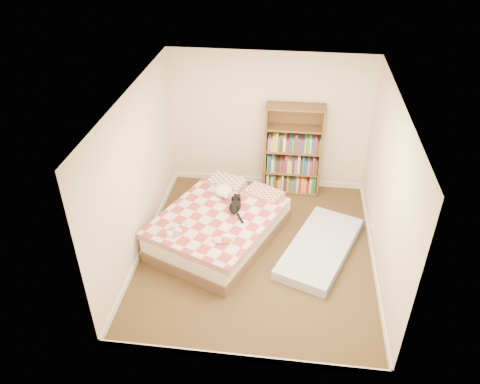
# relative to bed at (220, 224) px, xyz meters

# --- Properties ---
(room) EXTENTS (3.51, 4.01, 2.51)m
(room) POSITION_rel_bed_xyz_m (0.61, -0.26, 0.94)
(room) COLOR #432E1C
(room) RESTS_ON ground
(bed) EXTENTS (2.19, 2.53, 0.57)m
(bed) POSITION_rel_bed_xyz_m (0.00, 0.00, 0.00)
(bed) COLOR brown
(bed) RESTS_ON room
(bookshelf) EXTENTS (1.00, 0.34, 1.67)m
(bookshelf) POSITION_rel_bed_xyz_m (1.05, 1.55, 0.34)
(bookshelf) COLOR brown
(bookshelf) RESTS_ON room
(floor_mattress) EXTENTS (1.41, 1.98, 0.16)m
(floor_mattress) POSITION_rel_bed_xyz_m (1.57, -0.16, -0.18)
(floor_mattress) COLOR #758CC4
(floor_mattress) RESTS_ON room
(black_cat) EXTENTS (0.21, 0.65, 0.15)m
(black_cat) POSITION_rel_bed_xyz_m (0.23, 0.12, 0.32)
(black_cat) COLOR black
(black_cat) RESTS_ON bed
(white_dog) EXTENTS (0.39, 0.41, 0.16)m
(white_dog) POSITION_rel_bed_xyz_m (-0.01, 0.47, 0.33)
(white_dog) COLOR white
(white_dog) RESTS_ON bed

